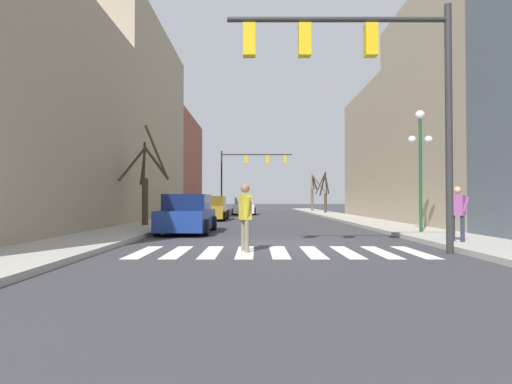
{
  "coord_description": "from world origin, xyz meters",
  "views": [
    {
      "loc": [
        -0.61,
        -12.44,
        1.4
      ],
      "look_at": [
        -0.44,
        24.98,
        2.12
      ],
      "focal_mm": 28.0,
      "sensor_mm": 36.0,
      "label": 1
    }
  ],
  "objects_px": {
    "street_tree_left_far": "(311,192)",
    "traffic_signal_far": "(245,166)",
    "pedestrian_on_left_sidewalk": "(455,209)",
    "street_tree_right_mid": "(323,194)",
    "car_parked_right_near": "(186,215)",
    "street_tree_right_near": "(144,184)",
    "car_parked_left_mid": "(243,207)",
    "pedestrian_near_right_corner": "(243,212)",
    "street_lamp_right_corner": "(418,146)",
    "car_driving_away_lane": "(211,209)",
    "traffic_signal_near": "(366,70)"
  },
  "relations": [
    {
      "from": "street_lamp_right_corner",
      "to": "street_tree_right_near",
      "type": "bearing_deg",
      "value": 160.8
    },
    {
      "from": "street_lamp_right_corner",
      "to": "street_tree_right_mid",
      "type": "distance_m",
      "value": 23.3
    },
    {
      "from": "traffic_signal_far",
      "to": "street_lamp_right_corner",
      "type": "relative_size",
      "value": 1.65
    },
    {
      "from": "traffic_signal_near",
      "to": "street_tree_left_far",
      "type": "relative_size",
      "value": 1.54
    },
    {
      "from": "street_lamp_right_corner",
      "to": "pedestrian_near_right_corner",
      "type": "xyz_separation_m",
      "value": [
        -6.72,
        -4.85,
        -2.41
      ]
    },
    {
      "from": "street_tree_left_far",
      "to": "traffic_signal_far",
      "type": "bearing_deg",
      "value": -171.73
    },
    {
      "from": "car_driving_away_lane",
      "to": "street_tree_left_far",
      "type": "bearing_deg",
      "value": -27.9
    },
    {
      "from": "car_driving_away_lane",
      "to": "street_tree_right_mid",
      "type": "height_order",
      "value": "street_tree_right_mid"
    },
    {
      "from": "car_parked_left_mid",
      "to": "street_tree_right_mid",
      "type": "height_order",
      "value": "street_tree_right_mid"
    },
    {
      "from": "traffic_signal_near",
      "to": "street_tree_right_mid",
      "type": "relative_size",
      "value": 1.64
    },
    {
      "from": "traffic_signal_near",
      "to": "pedestrian_near_right_corner",
      "type": "xyz_separation_m",
      "value": [
        -3.22,
        0.37,
        -3.71
      ]
    },
    {
      "from": "street_lamp_right_corner",
      "to": "street_tree_left_far",
      "type": "bearing_deg",
      "value": 89.95
    },
    {
      "from": "traffic_signal_far",
      "to": "street_tree_right_mid",
      "type": "relative_size",
      "value": 1.97
    },
    {
      "from": "car_parked_right_near",
      "to": "street_tree_right_near",
      "type": "xyz_separation_m",
      "value": [
        -2.56,
        2.9,
        1.44
      ]
    },
    {
      "from": "car_parked_right_near",
      "to": "street_tree_left_far",
      "type": "xyz_separation_m",
      "value": [
        9.33,
        28.14,
        1.53
      ]
    },
    {
      "from": "street_tree_left_far",
      "to": "pedestrian_on_left_sidewalk",
      "type": "bearing_deg",
      "value": -90.77
    },
    {
      "from": "car_parked_right_near",
      "to": "street_tree_right_mid",
      "type": "distance_m",
      "value": 24.03
    },
    {
      "from": "car_parked_left_mid",
      "to": "street_tree_left_far",
      "type": "bearing_deg",
      "value": 135.11
    },
    {
      "from": "street_tree_right_near",
      "to": "street_tree_right_mid",
      "type": "height_order",
      "value": "street_tree_right_near"
    },
    {
      "from": "car_parked_left_mid",
      "to": "street_tree_right_mid",
      "type": "relative_size",
      "value": 1.14
    },
    {
      "from": "pedestrian_on_left_sidewalk",
      "to": "street_tree_left_far",
      "type": "relative_size",
      "value": 0.39
    },
    {
      "from": "traffic_signal_near",
      "to": "street_lamp_right_corner",
      "type": "xyz_separation_m",
      "value": [
        3.51,
        5.23,
        -1.3
      ]
    },
    {
      "from": "car_parked_right_near",
      "to": "street_tree_left_far",
      "type": "bearing_deg",
      "value": -18.34
    },
    {
      "from": "traffic_signal_far",
      "to": "street_tree_right_near",
      "type": "distance_m",
      "value": 24.74
    },
    {
      "from": "car_parked_left_mid",
      "to": "traffic_signal_far",
      "type": "bearing_deg",
      "value": 178.92
    },
    {
      "from": "pedestrian_near_right_corner",
      "to": "street_tree_right_mid",
      "type": "distance_m",
      "value": 28.97
    },
    {
      "from": "street_tree_left_far",
      "to": "street_tree_right_near",
      "type": "xyz_separation_m",
      "value": [
        -11.89,
        -25.24,
        -0.1
      ]
    },
    {
      "from": "car_parked_right_near",
      "to": "car_parked_left_mid",
      "type": "bearing_deg",
      "value": -4.96
    },
    {
      "from": "street_lamp_right_corner",
      "to": "street_tree_left_far",
      "type": "xyz_separation_m",
      "value": [
        0.02,
        29.37,
        -1.19
      ]
    },
    {
      "from": "street_tree_right_near",
      "to": "car_parked_right_near",
      "type": "bearing_deg",
      "value": -48.49
    },
    {
      "from": "pedestrian_near_right_corner",
      "to": "street_tree_right_near",
      "type": "relative_size",
      "value": 0.37
    },
    {
      "from": "car_driving_away_lane",
      "to": "pedestrian_near_right_corner",
      "type": "bearing_deg",
      "value": -170.87
    },
    {
      "from": "street_lamp_right_corner",
      "to": "street_tree_right_near",
      "type": "xyz_separation_m",
      "value": [
        -11.87,
        4.13,
        -1.29
      ]
    },
    {
      "from": "street_tree_right_near",
      "to": "street_tree_right_mid",
      "type": "xyz_separation_m",
      "value": [
        12.11,
        19.12,
        -0.2
      ]
    },
    {
      "from": "pedestrian_near_right_corner",
      "to": "traffic_signal_far",
      "type": "bearing_deg",
      "value": -18.06
    },
    {
      "from": "street_lamp_right_corner",
      "to": "car_parked_right_near",
      "type": "height_order",
      "value": "street_lamp_right_corner"
    },
    {
      "from": "pedestrian_on_left_sidewalk",
      "to": "street_tree_right_near",
      "type": "height_order",
      "value": "street_tree_right_near"
    },
    {
      "from": "traffic_signal_near",
      "to": "street_lamp_right_corner",
      "type": "height_order",
      "value": "traffic_signal_near"
    },
    {
      "from": "street_tree_right_near",
      "to": "street_tree_left_far",
      "type": "bearing_deg",
      "value": 64.77
    },
    {
      "from": "traffic_signal_far",
      "to": "pedestrian_on_left_sidewalk",
      "type": "bearing_deg",
      "value": -77.7
    },
    {
      "from": "pedestrian_on_left_sidewalk",
      "to": "street_tree_left_far",
      "type": "distance_m",
      "value": 33.07
    },
    {
      "from": "traffic_signal_far",
      "to": "car_parked_left_mid",
      "type": "bearing_deg",
      "value": -91.08
    },
    {
      "from": "car_parked_left_mid",
      "to": "car_driving_away_lane",
      "type": "distance_m",
      "value": 10.34
    },
    {
      "from": "pedestrian_on_left_sidewalk",
      "to": "street_tree_left_far",
      "type": "bearing_deg",
      "value": -39.09
    },
    {
      "from": "traffic_signal_far",
      "to": "street_tree_right_mid",
      "type": "height_order",
      "value": "traffic_signal_far"
    },
    {
      "from": "pedestrian_near_right_corner",
      "to": "car_parked_right_near",
      "type": "bearing_deg",
      "value": 3.75
    },
    {
      "from": "car_driving_away_lane",
      "to": "pedestrian_on_left_sidewalk",
      "type": "bearing_deg",
      "value": -149.68
    },
    {
      "from": "car_driving_away_lane",
      "to": "pedestrian_on_left_sidewalk",
      "type": "distance_m",
      "value": 17.73
    },
    {
      "from": "car_parked_left_mid",
      "to": "pedestrian_on_left_sidewalk",
      "type": "relative_size",
      "value": 2.76
    },
    {
      "from": "traffic_signal_far",
      "to": "street_tree_right_near",
      "type": "relative_size",
      "value": 1.58
    }
  ]
}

